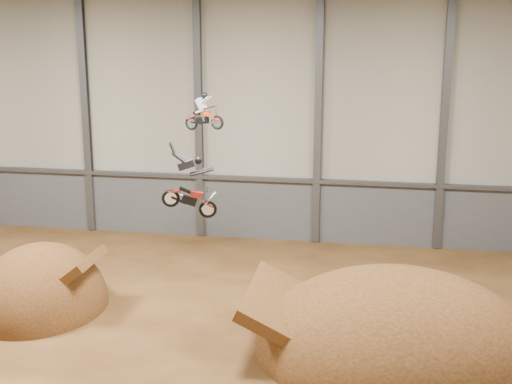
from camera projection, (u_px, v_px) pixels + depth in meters
The scene contains 12 objects.
floor at pixel (192, 359), 26.82m from camera, with size 40.00×40.00×0.00m, color #452912.
back_wall at pixel (258, 117), 39.40m from camera, with size 40.00×0.10×14.00m, color #A8A594.
lower_band_back at pixel (258, 209), 40.61m from camera, with size 39.80×0.18×3.50m, color #505257.
steel_rail at pixel (257, 179), 40.02m from camera, with size 39.80×0.35×0.20m, color #47494F.
steel_column_1 at pixel (86, 113), 40.84m from camera, with size 0.40×0.36×13.90m, color #47494F.
steel_column_2 at pixel (199, 116), 39.76m from camera, with size 0.40×0.36×13.90m, color #47494F.
steel_column_3 at pixel (318, 119), 38.67m from camera, with size 0.40×0.36×13.90m, color #47494F.
steel_column_4 at pixel (444, 122), 37.58m from camera, with size 0.40×0.36×13.90m, color #47494F.
takeoff_ramp at pixel (41, 308), 31.45m from camera, with size 5.75×6.63×5.75m, color #3E220F.
landing_ramp at pixel (396, 352), 27.37m from camera, with size 10.92×9.66×6.30m, color #3E220F.
fmx_rider_a at pixel (205, 110), 31.40m from camera, with size 1.99×0.76×1.80m, color red, non-canonical shape.
fmx_rider_b at pixel (186, 181), 27.04m from camera, with size 2.87×0.82×2.46m, color #B42418, non-canonical shape.
Camera 1 is at (6.49, -23.66, 12.77)m, focal length 50.00 mm.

